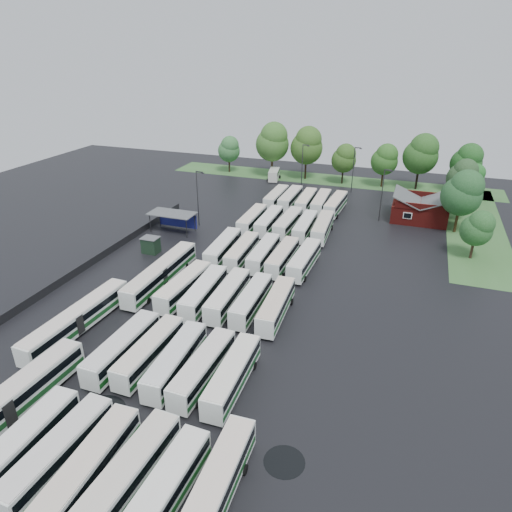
% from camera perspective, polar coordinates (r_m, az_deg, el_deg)
% --- Properties ---
extents(ground, '(160.00, 160.00, 0.00)m').
position_cam_1_polar(ground, '(58.85, -5.81, -6.63)').
color(ground, black).
rests_on(ground, ground).
extents(brick_building, '(10.07, 8.60, 5.39)m').
position_cam_1_polar(brick_building, '(92.30, 19.76, 5.36)').
color(brick_building, '#61120F').
rests_on(brick_building, ground).
extents(wash_shed, '(8.20, 4.20, 3.58)m').
position_cam_1_polar(wash_shed, '(82.52, -10.31, 5.02)').
color(wash_shed, '#2D2D30').
rests_on(wash_shed, ground).
extents(utility_hut, '(2.70, 2.20, 2.62)m').
position_cam_1_polar(utility_hut, '(75.21, -13.02, 1.36)').
color(utility_hut, black).
rests_on(utility_hut, ground).
extents(grass_strip_north, '(80.00, 10.00, 0.01)m').
position_cam_1_polar(grass_strip_north, '(115.70, 8.96, 9.42)').
color(grass_strip_north, '#36652E').
rests_on(grass_strip_north, ground).
extents(grass_strip_east, '(10.00, 50.00, 0.01)m').
position_cam_1_polar(grass_strip_east, '(93.65, 25.67, 3.38)').
color(grass_strip_east, '#36652E').
rests_on(grass_strip_east, ground).
extents(west_fence, '(0.10, 50.00, 1.20)m').
position_cam_1_polar(west_fence, '(75.44, -18.66, 0.11)').
color(west_fence, '#2D2D30').
rests_on(west_fence, ground).
extents(bus_r0c0, '(2.43, 11.01, 3.06)m').
position_cam_1_polar(bus_r0c0, '(43.70, -27.11, -20.27)').
color(bus_r0c0, white).
rests_on(bus_r0c0, ground).
extents(bus_r0c1, '(2.69, 10.98, 3.04)m').
position_cam_1_polar(bus_r0c1, '(41.96, -23.52, -21.68)').
color(bus_r0c1, white).
rests_on(bus_r0c1, ground).
extents(bus_r0c2, '(2.64, 10.96, 3.03)m').
position_cam_1_polar(bus_r0c2, '(40.14, -20.13, -23.62)').
color(bus_r0c2, white).
rests_on(bus_r0c2, ground).
extents(bus_r0c3, '(2.91, 11.32, 3.12)m').
position_cam_1_polar(bus_r0c3, '(38.75, -15.74, -24.99)').
color(bus_r0c3, white).
rests_on(bus_r0c3, ground).
extents(bus_r0c4, '(2.65, 10.87, 3.01)m').
position_cam_1_polar(bus_r0c4, '(37.33, -11.59, -27.14)').
color(bus_r0c4, white).
rests_on(bus_r0c4, ground).
extents(bus_r1c0, '(2.51, 11.09, 3.08)m').
position_cam_1_polar(bus_r1c0, '(51.02, -16.32, -10.93)').
color(bus_r1c0, white).
rests_on(bus_r1c0, ground).
extents(bus_r1c1, '(2.46, 10.72, 2.97)m').
position_cam_1_polar(bus_r1c1, '(49.83, -13.15, -11.56)').
color(bus_r1c1, white).
rests_on(bus_r1c1, ground).
extents(bus_r1c2, '(2.78, 10.88, 3.00)m').
position_cam_1_polar(bus_r1c2, '(48.09, -10.01, -12.74)').
color(bus_r1c2, white).
rests_on(bus_r1c2, ground).
extents(bus_r1c3, '(2.59, 10.80, 2.99)m').
position_cam_1_polar(bus_r1c3, '(46.79, -6.63, -13.73)').
color(bus_r1c3, white).
rests_on(bus_r1c3, ground).
extents(bus_r1c4, '(2.55, 10.79, 2.99)m').
position_cam_1_polar(bus_r1c4, '(45.73, -2.95, -14.64)').
color(bus_r1c4, white).
rests_on(bus_r1c4, ground).
extents(bus_r2c0, '(2.92, 11.24, 3.10)m').
position_cam_1_polar(bus_r2c0, '(60.92, -8.99, -3.78)').
color(bus_r2c0, white).
rests_on(bus_r2c0, ground).
extents(bus_r2c1, '(2.87, 11.16, 3.08)m').
position_cam_1_polar(bus_r2c1, '(59.23, -6.52, -4.53)').
color(bus_r2c1, white).
rests_on(bus_r2c1, ground).
extents(bus_r2c2, '(2.67, 11.02, 3.05)m').
position_cam_1_polar(bus_r2c2, '(58.32, -3.54, -4.93)').
color(bus_r2c2, white).
rests_on(bus_r2c2, ground).
extents(bus_r2c3, '(2.41, 10.62, 2.95)m').
position_cam_1_polar(bus_r2c3, '(57.32, -0.57, -5.53)').
color(bus_r2c3, white).
rests_on(bus_r2c3, ground).
extents(bus_r2c4, '(2.81, 10.97, 3.03)m').
position_cam_1_polar(bus_r2c4, '(56.18, 2.53, -6.19)').
color(bus_r2c4, white).
rests_on(bus_r2c4, ground).
extents(bus_r3c0, '(2.92, 11.22, 3.09)m').
position_cam_1_polar(bus_r3c0, '(71.51, -4.13, 1.03)').
color(bus_r3c0, white).
rests_on(bus_r3c0, ground).
extents(bus_r3c1, '(2.57, 10.64, 2.94)m').
position_cam_1_polar(bus_r3c1, '(70.32, -1.76, 0.58)').
color(bus_r3c1, white).
rests_on(bus_r3c1, ground).
extents(bus_r3c2, '(2.50, 10.71, 2.97)m').
position_cam_1_polar(bus_r3c2, '(69.61, 0.94, 0.33)').
color(bus_r3c2, white).
rests_on(bus_r3c2, ground).
extents(bus_r3c3, '(2.39, 10.66, 2.96)m').
position_cam_1_polar(bus_r3c3, '(68.55, 3.34, -0.13)').
color(bus_r3c3, white).
rests_on(bus_r3c3, ground).
extents(bus_r3c4, '(2.65, 11.01, 3.05)m').
position_cam_1_polar(bus_r3c4, '(67.84, 6.05, -0.47)').
color(bus_r3c4, white).
rests_on(bus_r3c4, ground).
extents(bus_r4c0, '(2.50, 10.89, 3.02)m').
position_cam_1_polar(bus_r4c0, '(83.03, -0.48, 4.59)').
color(bus_r4c0, white).
rests_on(bus_r4c0, ground).
extents(bus_r4c1, '(2.49, 10.85, 3.01)m').
position_cam_1_polar(bus_r4c1, '(82.25, 1.64, 4.37)').
color(bus_r4c1, white).
rests_on(bus_r4c1, ground).
extents(bus_r4c2, '(2.62, 11.07, 3.07)m').
position_cam_1_polar(bus_r4c2, '(81.58, 4.03, 4.16)').
color(bus_r4c2, white).
rests_on(bus_r4c2, ground).
extents(bus_r4c3, '(2.51, 10.72, 2.97)m').
position_cam_1_polar(bus_r4c3, '(80.37, 6.15, 3.70)').
color(bus_r4c3, white).
rests_on(bus_r4c3, ground).
extents(bus_r4c4, '(2.86, 11.08, 3.06)m').
position_cam_1_polar(bus_r4c4, '(80.20, 8.32, 3.56)').
color(bus_r4c4, white).
rests_on(bus_r4c4, ground).
extents(bus_r5c0, '(2.33, 10.82, 3.01)m').
position_cam_1_polar(bus_r5c0, '(95.32, 2.54, 7.32)').
color(bus_r5c0, white).
rests_on(bus_r5c0, ground).
extents(bus_r5c1, '(2.38, 11.07, 3.08)m').
position_cam_1_polar(bus_r5c1, '(94.71, 4.32, 7.18)').
color(bus_r5c1, white).
rests_on(bus_r5c1, ground).
extents(bus_r5c2, '(2.59, 10.90, 3.02)m').
position_cam_1_polar(bus_r5c2, '(93.55, 6.28, 6.84)').
color(bus_r5c2, white).
rests_on(bus_r5c2, ground).
extents(bus_r5c3, '(2.61, 10.90, 3.02)m').
position_cam_1_polar(bus_r5c3, '(93.25, 8.11, 6.68)').
color(bus_r5c3, white).
rests_on(bus_r5c3, ground).
extents(bus_r5c4, '(2.87, 11.05, 3.05)m').
position_cam_1_polar(bus_r5c4, '(92.39, 9.93, 6.39)').
color(bus_r5c4, white).
rests_on(bus_r5c4, ground).
extents(artic_bus_west_a, '(3.06, 16.87, 3.11)m').
position_cam_1_polar(artic_bus_west_a, '(48.03, -28.61, -15.93)').
color(artic_bus_west_a, white).
rests_on(artic_bus_west_a, ground).
extents(artic_bus_west_b, '(2.40, 16.73, 3.10)m').
position_cam_1_polar(artic_bus_west_b, '(64.94, -11.78, -2.08)').
color(artic_bus_west_b, white).
rests_on(artic_bus_west_b, ground).
extents(artic_bus_west_c, '(2.94, 16.23, 3.00)m').
position_cam_1_polar(artic_bus_west_c, '(57.46, -21.42, -7.36)').
color(artic_bus_west_c, white).
rests_on(artic_bus_west_c, ground).
extents(minibus, '(3.29, 6.27, 2.61)m').
position_cam_1_polar(minibus, '(113.63, 2.26, 10.17)').
color(minibus, silver).
rests_on(minibus, ground).
extents(tree_north_0, '(5.66, 5.66, 9.37)m').
position_cam_1_polar(tree_north_0, '(120.10, -3.36, 13.22)').
color(tree_north_0, '#312316').
rests_on(tree_north_0, ground).
extents(tree_north_1, '(8.17, 8.17, 13.53)m').
position_cam_1_polar(tree_north_1, '(115.36, 2.12, 14.11)').
color(tree_north_1, '#3B2A16').
rests_on(tree_north_1, ground).
extents(tree_north_2, '(7.80, 7.80, 12.91)m').
position_cam_1_polar(tree_north_2, '(113.70, 6.41, 13.60)').
color(tree_north_2, black).
rests_on(tree_north_2, ground).
extents(tree_north_3, '(5.80, 5.80, 9.60)m').
position_cam_1_polar(tree_north_3, '(111.37, 10.99, 11.94)').
color(tree_north_3, black).
rests_on(tree_north_3, ground).
extents(tree_north_4, '(6.13, 6.13, 10.15)m').
position_cam_1_polar(tree_north_4, '(110.75, 15.84, 11.57)').
color(tree_north_4, '#342010').
rests_on(tree_north_4, ground).
extents(tree_north_5, '(7.74, 7.74, 12.82)m').
position_cam_1_polar(tree_north_5, '(110.78, 20.00, 11.94)').
color(tree_north_5, black).
rests_on(tree_north_5, ground).
extents(tree_north_6, '(6.75, 6.75, 11.18)m').
position_cam_1_polar(tree_north_6, '(112.14, 24.91, 10.71)').
color(tree_north_6, black).
rests_on(tree_north_6, ground).
extents(tree_east_0, '(4.87, 4.85, 8.03)m').
position_cam_1_polar(tree_east_0, '(77.52, 26.01, 3.17)').
color(tree_east_0, '#3B271C').
rests_on(tree_east_0, ground).
extents(tree_east_1, '(6.93, 6.93, 11.47)m').
position_cam_1_polar(tree_east_1, '(86.91, 24.49, 7.23)').
color(tree_east_1, '#392813').
rests_on(tree_east_1, ground).
extents(tree_east_2, '(4.82, 4.81, 7.96)m').
position_cam_1_polar(tree_east_2, '(94.23, 24.47, 7.05)').
color(tree_east_2, black).
rests_on(tree_east_2, ground).
extents(tree_east_3, '(5.95, 5.95, 9.85)m').
position_cam_1_polar(tree_east_3, '(102.72, 24.46, 9.14)').
color(tree_east_3, black).
rests_on(tree_east_3, ground).
extents(tree_east_4, '(4.79, 4.78, 7.92)m').
position_cam_1_polar(tree_east_4, '(108.03, 25.54, 8.95)').
color(tree_east_4, '#3D2E20').
rests_on(tree_east_4, ground).
extents(lamp_post_ne, '(1.53, 0.30, 9.94)m').
position_cam_1_polar(lamp_post_ne, '(88.45, 15.58, 7.77)').
color(lamp_post_ne, '#2D2D30').
rests_on(lamp_post_ne, ground).
extents(lamp_post_nw, '(1.58, 0.31, 10.26)m').
position_cam_1_polar(lamp_post_nw, '(83.52, -7.25, 7.63)').
color(lamp_post_nw, '#2D2D30').
rests_on(lamp_post_nw, ground).
extents(lamp_post_back_w, '(1.62, 0.32, 10.51)m').
position_cam_1_polar(lamp_post_back_w, '(104.26, 5.87, 11.32)').
color(lamp_post_back_w, '#2D2D30').
rests_on(lamp_post_back_w, ground).
extents(lamp_post_back_e, '(1.57, 0.31, 10.22)m').
position_cam_1_polar(lamp_post_back_e, '(104.68, 12.15, 10.86)').
color(lamp_post_back_e, '#2D2D30').
rests_on(lamp_post_back_e, ground).
extents(puddle_0, '(4.55, 4.55, 0.01)m').
position_cam_1_polar(puddle_0, '(46.62, -18.82, -18.01)').
color(puddle_0, black).
rests_on(puddle_0, ground).
extents(puddle_1, '(2.55, 2.55, 0.01)m').
position_cam_1_polar(puddle_1, '(40.84, -13.79, -24.98)').
color(puddle_1, black).
rests_on(puddle_1, ground).
extents(puddle_2, '(6.52, 6.52, 0.01)m').
position_cam_1_polar(puddle_2, '(64.09, -9.73, -4.02)').
color(puddle_2, black).
rests_on(puddle_2, ground).
extents(puddle_3, '(5.14, 5.14, 0.01)m').
position_cam_1_polar(puddle_3, '(58.19, -2.53, -6.90)').
color(puddle_3, black).
rests_on(puddle_3, ground).
extents(puddle_4, '(3.43, 3.43, 0.01)m').
position_cam_1_polar(puddle_4, '(40.70, 3.56, -24.29)').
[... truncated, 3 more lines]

